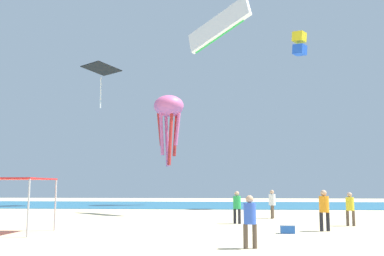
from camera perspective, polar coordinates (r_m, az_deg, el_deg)
ground at (r=17.54m, az=-2.47°, el=-13.97°), size 110.00×110.00×0.10m
ocean_strip at (r=46.11m, az=2.03°, el=-9.96°), size 110.00×18.44×0.03m
canopy_tent at (r=19.80m, az=-23.13°, el=-6.33°), size 3.38×2.69×2.24m
person_near_tent at (r=23.00m, az=5.87°, el=-9.88°), size 0.39×0.39×1.65m
person_leftmost at (r=27.05m, az=10.38°, el=-9.41°), size 0.40×0.44×1.69m
person_central at (r=13.94m, az=7.53°, el=-11.41°), size 0.43×0.39×1.62m
person_rightmost at (r=19.91m, az=16.81°, el=-9.80°), size 0.45×0.41×1.74m
person_far_shore at (r=22.95m, az=19.86°, el=-9.54°), size 0.39×0.38×1.61m
cooler_box at (r=18.68m, az=12.32°, el=-12.72°), size 0.57×0.37×0.35m
kite_box_yellow at (r=41.04m, az=13.81°, el=10.63°), size 1.42×1.40×2.14m
kite_octopus_pink at (r=45.65m, az=-3.04°, el=2.39°), size 3.65×3.65×7.35m
kite_parafoil_white at (r=33.61m, az=3.47°, el=13.07°), size 4.83×3.74×3.51m
kite_diamond_black at (r=46.10m, az=-11.72°, el=7.30°), size 4.25×4.25×4.35m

